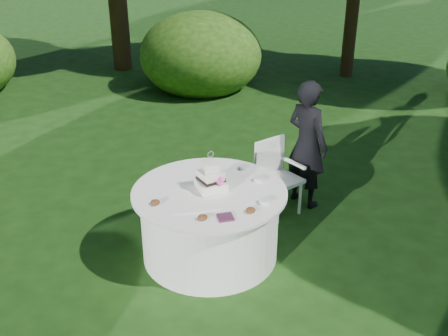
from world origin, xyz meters
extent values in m
plane|color=black|center=(0.00, 0.00, 0.00)|extent=(80.00, 80.00, 0.00)
cube|color=#461E36|center=(0.03, -0.56, 0.78)|extent=(0.14, 0.14, 0.02)
ellipsoid|color=white|center=(-0.20, -0.40, 0.78)|extent=(0.48, 0.07, 0.01)
imported|color=black|center=(1.37, 0.84, 0.79)|extent=(0.60, 0.68, 1.57)
cylinder|color=white|center=(0.00, 0.00, 0.37)|extent=(1.40, 1.40, 0.74)
cylinder|color=white|center=(0.00, 0.00, 0.76)|extent=(1.56, 1.56, 0.03)
cube|color=white|center=(0.02, 0.02, 0.82)|extent=(0.30, 0.30, 0.09)
cube|color=white|center=(0.02, 0.02, 0.92)|extent=(0.27, 0.27, 0.09)
cube|color=beige|center=(0.02, 0.02, 1.02)|extent=(0.15, 0.15, 0.09)
cube|color=black|center=(0.02, 0.02, 0.89)|extent=(0.28, 0.28, 0.03)
sphere|color=#C23990|center=(0.09, -0.09, 0.91)|extent=(0.07, 0.07, 0.07)
cylinder|color=white|center=(0.02, 0.02, 1.09)|extent=(0.01, 0.01, 0.05)
torus|color=white|center=(0.02, 0.02, 1.16)|extent=(0.07, 0.02, 0.07)
cube|color=white|center=(0.98, 0.66, 0.44)|extent=(0.58, 0.58, 0.04)
cube|color=white|center=(0.90, 0.84, 0.68)|extent=(0.42, 0.22, 0.44)
cylinder|color=white|center=(0.89, 0.43, 0.21)|extent=(0.04, 0.04, 0.42)
cylinder|color=silver|center=(1.22, 0.58, 0.21)|extent=(0.04, 0.04, 0.42)
cylinder|color=white|center=(0.75, 0.75, 0.21)|extent=(0.04, 0.04, 0.42)
cylinder|color=white|center=(1.07, 0.90, 0.21)|extent=(0.04, 0.04, 0.42)
cube|color=white|center=(0.79, 0.58, 0.60)|extent=(0.19, 0.38, 0.04)
cube|color=white|center=(1.17, 0.75, 0.60)|extent=(0.19, 0.38, 0.04)
cylinder|color=silver|center=(0.47, 0.38, 0.79)|extent=(0.10, 0.10, 0.04)
cylinder|color=silver|center=(0.46, -0.38, 0.79)|extent=(0.10, 0.10, 0.04)
cylinder|color=silver|center=(0.54, 0.08, 0.79)|extent=(0.10, 0.10, 0.04)
ellipsoid|color=#562D16|center=(-0.56, -0.16, 0.79)|extent=(0.09, 0.09, 0.05)
ellipsoid|color=#562D16|center=(0.28, -0.51, 0.79)|extent=(0.09, 0.09, 0.05)
ellipsoid|color=#562D16|center=(-0.18, -0.53, 0.79)|extent=(0.09, 0.09, 0.05)
camera|label=1|loc=(-0.93, -4.51, 3.24)|focal=42.00mm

